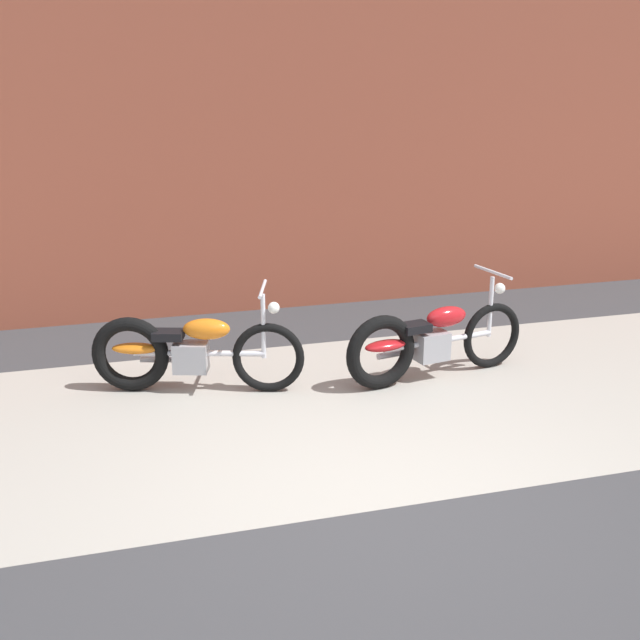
% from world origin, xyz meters
% --- Properties ---
extents(ground_plane, '(80.00, 80.00, 0.00)m').
position_xyz_m(ground_plane, '(0.00, 0.00, 0.00)').
color(ground_plane, '#38383A').
extents(sidewalk_slab, '(36.00, 3.50, 0.01)m').
position_xyz_m(sidewalk_slab, '(0.00, 1.75, 0.00)').
color(sidewalk_slab, '#9E998E').
rests_on(sidewalk_slab, ground).
extents(brick_building_wall, '(36.00, 0.50, 5.95)m').
position_xyz_m(brick_building_wall, '(0.00, 5.20, 2.97)').
color(brick_building_wall, brown).
rests_on(brick_building_wall, ground).
extents(motorcycle_orange, '(1.95, 0.82, 1.03)m').
position_xyz_m(motorcycle_orange, '(-1.10, 2.53, 0.40)').
color(motorcycle_orange, black).
rests_on(motorcycle_orange, ground).
extents(motorcycle_red, '(1.99, 0.63, 1.03)m').
position_xyz_m(motorcycle_red, '(1.20, 2.17, 0.40)').
color(motorcycle_red, black).
rests_on(motorcycle_red, ground).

